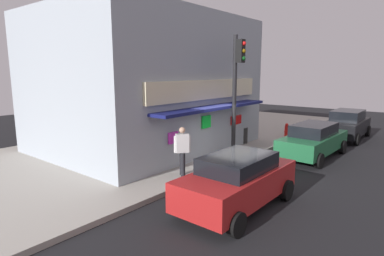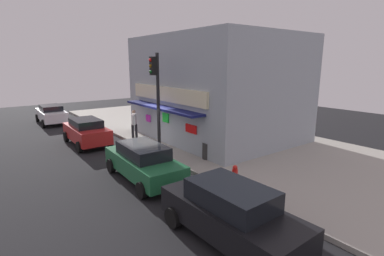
% 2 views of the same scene
% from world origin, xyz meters
% --- Properties ---
extents(ground_plane, '(48.63, 48.63, 0.00)m').
position_xyz_m(ground_plane, '(0.00, 0.00, 0.00)').
color(ground_plane, black).
extents(sidewalk, '(32.42, 10.29, 0.17)m').
position_xyz_m(sidewalk, '(0.00, 5.15, 0.09)').
color(sidewalk, '#A39E93').
rests_on(sidewalk, ground_plane).
extents(corner_building, '(9.82, 8.44, 6.38)m').
position_xyz_m(corner_building, '(0.12, 5.22, 3.36)').
color(corner_building, '#9EA8B2').
rests_on(corner_building, sidewalk).
extents(traffic_light, '(0.32, 0.58, 5.27)m').
position_xyz_m(traffic_light, '(0.76, 0.38, 3.54)').
color(traffic_light, black).
rests_on(traffic_light, sidewalk).
extents(fire_hydrant, '(0.47, 0.23, 0.78)m').
position_xyz_m(fire_hydrant, '(6.65, 0.48, 0.55)').
color(fire_hydrant, red).
rests_on(fire_hydrant, sidewalk).
extents(trash_can, '(0.52, 0.52, 0.82)m').
position_xyz_m(trash_can, '(3.57, 1.62, 0.58)').
color(trash_can, '#2D2D2D').
rests_on(trash_can, sidewalk).
extents(pedestrian, '(0.55, 0.47, 1.81)m').
position_xyz_m(pedestrian, '(-2.56, 0.59, 1.18)').
color(pedestrian, black).
rests_on(pedestrian, sidewalk).
extents(parked_car_red, '(4.18, 2.02, 1.59)m').
position_xyz_m(parked_car_red, '(-3.37, -2.21, 0.83)').
color(parked_car_red, '#AD1E1E').
rests_on(parked_car_red, ground_plane).
extents(parked_car_black, '(4.46, 2.04, 1.68)m').
position_xyz_m(parked_car_black, '(9.13, -2.18, 0.86)').
color(parked_car_black, black).
rests_on(parked_car_black, ground_plane).
extents(parked_car_green, '(4.62, 2.06, 1.56)m').
position_xyz_m(parked_car_green, '(3.69, -2.03, 0.81)').
color(parked_car_green, '#1E6038').
rests_on(parked_car_green, ground_plane).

